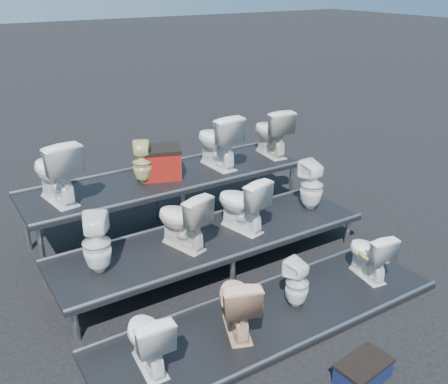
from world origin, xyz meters
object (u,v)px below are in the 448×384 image
toilet_1 (237,302)px  toilet_0 (147,338)px  toilet_7 (312,185)px  toilet_11 (271,132)px  toilet_3 (369,254)px  toilet_8 (55,171)px  toilet_10 (217,140)px  toilet_6 (241,203)px  toilet_9 (142,163)px  toilet_4 (97,244)px  red_crate (161,164)px  toilet_2 (297,283)px  toilet_5 (182,219)px  step_stool (363,372)px

toilet_1 → toilet_0: bearing=21.1°
toilet_0 → toilet_7: 3.45m
toilet_11 → toilet_7: bearing=85.5°
toilet_3 → toilet_8: toilet_8 is taller
toilet_0 → toilet_10: size_ratio=0.80×
toilet_6 → toilet_1: bearing=41.5°
toilet_9 → toilet_4: bearing=71.6°
toilet_1 → toilet_3: toilet_1 is taller
toilet_3 → toilet_7: size_ratio=0.90×
toilet_6 → toilet_8: 2.45m
toilet_1 → toilet_9: 2.71m
toilet_0 → red_crate: red_crate is taller
toilet_1 → toilet_9: toilet_9 is taller
toilet_6 → toilet_11: (1.45, 1.30, 0.42)m
toilet_2 → toilet_6: size_ratio=0.79×
toilet_10 → toilet_8: bearing=-3.2°
toilet_5 → toilet_10: size_ratio=0.88×
toilet_10 → red_crate: (-0.94, 0.06, -0.22)m
toilet_3 → toilet_0: bearing=8.1°
toilet_7 → toilet_11: toilet_11 is taller
toilet_1 → toilet_7: size_ratio=1.00×
toilet_4 → step_stool: 3.12m
toilet_5 → toilet_8: 1.79m
toilet_8 → toilet_2: bearing=117.9°
step_stool → toilet_9: bearing=91.8°
toilet_1 → step_stool: bearing=140.0°
toilet_7 → step_stool: (-1.48, -2.51, -0.73)m
red_crate → step_stool: size_ratio=1.07×
toilet_4 → toilet_9: (1.14, 1.30, 0.34)m
toilet_7 → toilet_9: (-2.04, 1.30, 0.34)m
toilet_1 → red_crate: bearing=-77.7°
toilet_1 → toilet_6: size_ratio=0.96×
toilet_2 → toilet_0: bearing=-11.6°
toilet_4 → step_stool: size_ratio=1.37×
toilet_7 → toilet_11: 1.39m
toilet_5 → toilet_9: 1.34m
toilet_5 → toilet_3: bearing=129.4°
toilet_4 → toilet_9: size_ratio=1.18×
toilet_5 → toilet_7: (2.10, 0.00, -0.01)m
toilet_7 → toilet_1: bearing=30.6°
toilet_0 → toilet_3: (3.02, 0.00, -0.01)m
toilet_3 → toilet_5: 2.39m
toilet_6 → red_crate: red_crate is taller
toilet_2 → red_crate: 2.78m
toilet_4 → toilet_5: toilet_5 is taller
toilet_4 → red_crate: red_crate is taller
toilet_0 → toilet_3: bearing=-176.0°
toilet_1 → toilet_6: (0.93, 1.30, 0.42)m
toilet_11 → red_crate: size_ratio=1.41×
red_crate → toilet_3: bearing=-38.9°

